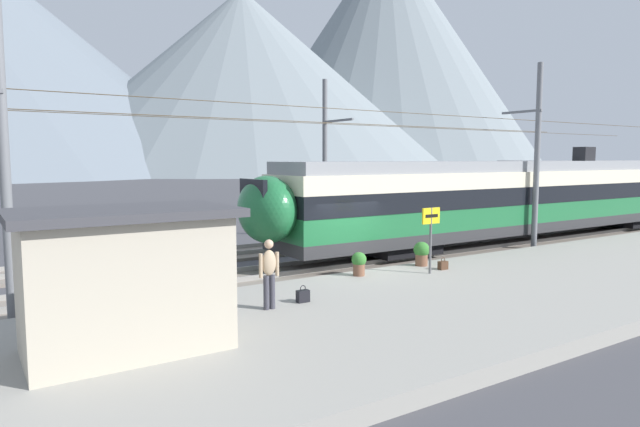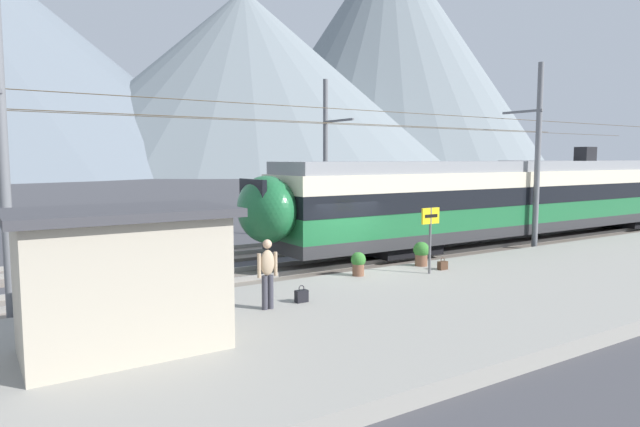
% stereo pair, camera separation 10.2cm
% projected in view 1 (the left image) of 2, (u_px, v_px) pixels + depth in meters
% --- Properties ---
extents(ground_plane, '(400.00, 400.00, 0.00)m').
position_uv_depth(ground_plane, '(349.00, 277.00, 18.43)').
color(ground_plane, '#424247').
extents(platform_slab, '(120.00, 7.86, 0.35)m').
position_uv_depth(platform_slab, '(451.00, 302.00, 14.57)').
color(platform_slab, gray).
rests_on(platform_slab, ground).
extents(track_near, '(120.00, 3.00, 0.28)m').
position_uv_depth(track_near, '(324.00, 268.00, 19.68)').
color(track_near, slate).
rests_on(track_near, ground).
extents(track_far, '(120.00, 3.00, 0.28)m').
position_uv_depth(track_far, '(266.00, 250.00, 23.45)').
color(track_far, slate).
rests_on(track_far, ground).
extents(train_near_platform, '(28.43, 2.90, 4.27)m').
position_uv_depth(train_near_platform, '(524.00, 196.00, 25.54)').
color(train_near_platform, '#2D2D30').
rests_on(train_near_platform, track_near).
extents(train_far_track, '(30.54, 3.04, 4.27)m').
position_uv_depth(train_far_track, '(639.00, 183.00, 39.64)').
color(train_far_track, '#2D2D30').
rests_on(train_far_track, track_far).
extents(catenary_mast_west, '(45.14, 2.00, 8.31)m').
position_uv_depth(catenary_mast_west, '(3.00, 145.00, 12.60)').
color(catenary_mast_west, slate).
rests_on(catenary_mast_west, ground).
extents(catenary_mast_mid, '(45.14, 2.00, 7.93)m').
position_uv_depth(catenary_mast_mid, '(535.00, 154.00, 23.19)').
color(catenary_mast_mid, slate).
rests_on(catenary_mast_mid, ground).
extents(catenary_mast_far_side, '(45.14, 2.47, 7.84)m').
position_uv_depth(catenary_mast_far_side, '(327.00, 156.00, 27.15)').
color(catenary_mast_far_side, slate).
rests_on(catenary_mast_far_side, ground).
extents(platform_sign, '(0.70, 0.08, 2.08)m').
position_uv_depth(platform_sign, '(431.00, 225.00, 17.17)').
color(platform_sign, '#59595B').
rests_on(platform_sign, platform_slab).
extents(passenger_walking, '(0.53, 0.22, 1.69)m').
position_uv_depth(passenger_walking, '(269.00, 270.00, 13.11)').
color(passenger_walking, '#383842').
rests_on(passenger_walking, platform_slab).
extents(handbag_beside_passenger, '(0.32, 0.18, 0.44)m').
position_uv_depth(handbag_beside_passenger, '(303.00, 296.00, 13.83)').
color(handbag_beside_passenger, black).
rests_on(handbag_beside_passenger, platform_slab).
extents(handbag_near_sign, '(0.32, 0.18, 0.40)m').
position_uv_depth(handbag_near_sign, '(443.00, 265.00, 17.92)').
color(handbag_near_sign, '#472D1E').
rests_on(handbag_near_sign, platform_slab).
extents(potted_plant_platform_edge, '(0.54, 0.54, 0.82)m').
position_uv_depth(potted_plant_platform_edge, '(422.00, 252.00, 18.54)').
color(potted_plant_platform_edge, brown).
rests_on(potted_plant_platform_edge, platform_slab).
extents(potted_plant_by_shelter, '(0.46, 0.46, 0.74)m').
position_uv_depth(potted_plant_by_shelter, '(359.00, 262.00, 16.96)').
color(potted_plant_by_shelter, brown).
rests_on(potted_plant_by_shelter, platform_slab).
extents(platform_shelter, '(3.94, 2.56, 2.68)m').
position_uv_depth(platform_shelter, '(126.00, 278.00, 10.29)').
color(platform_shelter, '#B7AD99').
rests_on(platform_shelter, platform_slab).
extents(mountain_central_peak, '(125.65, 125.65, 54.81)m').
position_uv_depth(mountain_central_peak, '(242.00, 82.00, 167.64)').
color(mountain_central_peak, slate).
rests_on(mountain_central_peak, ground).
extents(mountain_right_ridge, '(120.08, 120.08, 90.45)m').
position_uv_depth(mountain_right_ridge, '(386.00, 52.00, 213.48)').
color(mountain_right_ridge, slate).
rests_on(mountain_right_ridge, ground).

